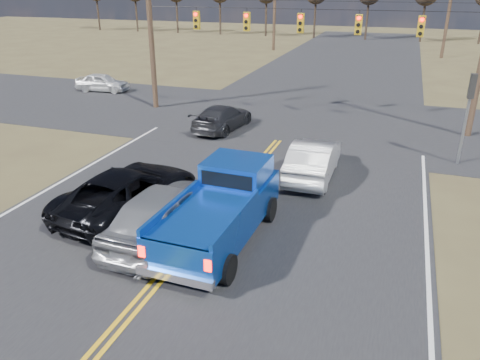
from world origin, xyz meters
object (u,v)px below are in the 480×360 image
(black_suv, at_px, (129,191))
(dgrey_car_queue, at_px, (222,117))
(cross_car_west, at_px, (102,82))
(pickup_truck, at_px, (221,208))
(silver_suv, at_px, (167,212))
(white_car_queue, at_px, (313,159))

(black_suv, bearing_deg, dgrey_car_queue, -79.10)
(dgrey_car_queue, distance_m, cross_car_west, 12.96)
(pickup_truck, height_order, cross_car_west, pickup_truck)
(silver_suv, relative_size, black_suv, 0.93)
(silver_suv, distance_m, white_car_queue, 7.15)
(silver_suv, distance_m, dgrey_car_queue, 11.61)
(silver_suv, height_order, white_car_queue, silver_suv)
(black_suv, distance_m, cross_car_west, 20.09)
(cross_car_west, bearing_deg, white_car_queue, -128.34)
(white_car_queue, height_order, dgrey_car_queue, white_car_queue)
(silver_suv, height_order, dgrey_car_queue, silver_suv)
(black_suv, distance_m, white_car_queue, 7.43)
(white_car_queue, bearing_deg, black_suv, 43.44)
(black_suv, relative_size, dgrey_car_queue, 1.25)
(dgrey_car_queue, relative_size, cross_car_west, 1.19)
(dgrey_car_queue, xyz_separation_m, cross_car_west, (-11.52, 5.93, -0.01))
(silver_suv, xyz_separation_m, cross_car_west, (-14.07, 17.26, -0.24))
(black_suv, bearing_deg, silver_suv, 158.35)
(black_suv, relative_size, cross_car_west, 1.49)
(white_car_queue, relative_size, dgrey_car_queue, 1.03)
(silver_suv, bearing_deg, dgrey_car_queue, -75.37)
(silver_suv, bearing_deg, cross_car_west, -48.86)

